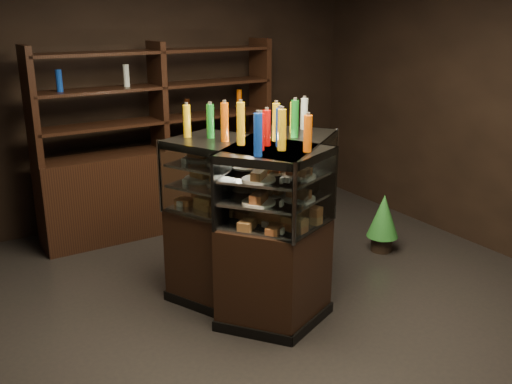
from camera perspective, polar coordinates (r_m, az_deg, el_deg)
ground at (r=4.77m, az=1.27°, el=-10.95°), size 5.00×5.00×0.00m
room_shell at (r=4.21m, az=1.45°, el=12.96°), size 5.02×5.02×3.01m
display_case at (r=4.56m, az=0.68°, el=-5.99°), size 1.49×1.39×1.36m
food_display at (r=4.36m, az=0.72°, el=1.00°), size 1.10×1.12×0.42m
bottles_top at (r=4.25m, az=0.72°, el=6.88°), size 0.93×0.98×0.30m
potted_conifer at (r=5.73m, az=12.64°, el=-2.25°), size 0.31×0.31×0.66m
back_shelving at (r=6.23m, az=-9.37°, el=1.70°), size 2.61×0.55×2.00m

